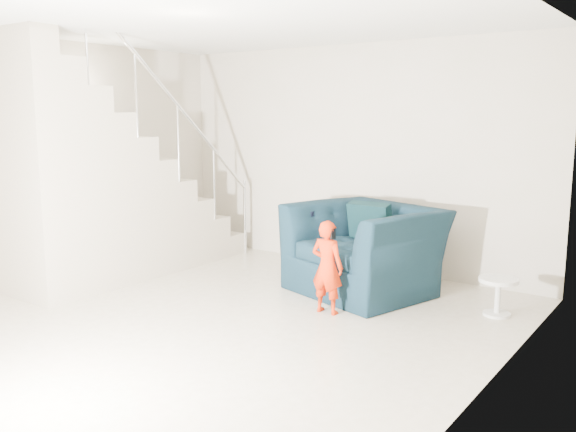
# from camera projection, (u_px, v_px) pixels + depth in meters

# --- Properties ---
(floor) EXTENTS (5.50, 5.50, 0.00)m
(floor) POSITION_uv_depth(u_px,v_px,m) (197.00, 326.00, 5.46)
(floor) COLOR tan
(floor) RESTS_ON ground
(ceiling) EXTENTS (5.50, 5.50, 0.00)m
(ceiling) POSITION_uv_depth(u_px,v_px,m) (188.00, 13.00, 5.01)
(ceiling) COLOR silver
(ceiling) RESTS_ON back_wall
(back_wall) EXTENTS (5.00, 0.00, 5.00)m
(back_wall) POSITION_uv_depth(u_px,v_px,m) (352.00, 157.00, 7.44)
(back_wall) COLOR #A79F88
(back_wall) RESTS_ON floor
(left_wall) EXTENTS (0.00, 5.50, 5.50)m
(left_wall) POSITION_uv_depth(u_px,v_px,m) (28.00, 162.00, 6.67)
(left_wall) COLOR #A79F88
(left_wall) RESTS_ON floor
(right_wall) EXTENTS (0.00, 5.50, 5.50)m
(right_wall) POSITION_uv_depth(u_px,v_px,m) (482.00, 200.00, 3.80)
(right_wall) COLOR #A79F88
(right_wall) RESTS_ON floor
(armchair) EXTENTS (1.71, 1.58, 0.92)m
(armchair) POSITION_uv_depth(u_px,v_px,m) (364.00, 249.00, 6.44)
(armchair) COLOR black
(armchair) RESTS_ON floor
(toddler) EXTENTS (0.33, 0.22, 0.90)m
(toddler) POSITION_uv_depth(u_px,v_px,m) (327.00, 267.00, 5.75)
(toddler) COLOR #AE2805
(toddler) RESTS_ON floor
(side_table) EXTENTS (0.36, 0.36, 0.36)m
(side_table) POSITION_uv_depth(u_px,v_px,m) (498.00, 290.00, 5.70)
(side_table) COLOR silver
(side_table) RESTS_ON floor
(staircase) EXTENTS (1.02, 3.03, 3.62)m
(staircase) POSITION_uv_depth(u_px,v_px,m) (101.00, 197.00, 6.89)
(staircase) COLOR #ADA089
(staircase) RESTS_ON floor
(cushion) EXTENTS (0.47, 0.23, 0.47)m
(cushion) POSITION_uv_depth(u_px,v_px,m) (370.00, 223.00, 6.61)
(cushion) COLOR black
(cushion) RESTS_ON armchair
(throw) EXTENTS (0.05, 0.46, 0.51)m
(throw) POSITION_uv_depth(u_px,v_px,m) (321.00, 232.00, 6.79)
(throw) COLOR black
(throw) RESTS_ON armchair
(phone) EXTENTS (0.03, 0.05, 0.10)m
(phone) POSITION_uv_depth(u_px,v_px,m) (333.00, 234.00, 5.63)
(phone) COLOR black
(phone) RESTS_ON toddler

